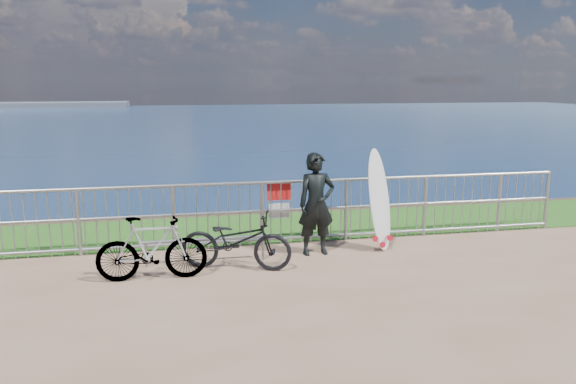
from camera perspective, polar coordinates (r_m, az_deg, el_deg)
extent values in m
plane|color=#215617|center=(10.92, -0.91, -3.56)|extent=(120.00, 120.00, 0.00)
cube|color=brown|center=(12.88, -1.89, -13.05)|extent=(120.00, 0.30, 5.00)
plane|color=navy|center=(98.01, -10.42, 6.54)|extent=(260.00, 260.00, 0.00)
cube|color=#565E68|center=(182.27, -27.07, 7.85)|extent=(70.00, 12.00, 1.50)
cylinder|color=gray|center=(9.63, 0.27, 1.07)|extent=(10.00, 0.06, 0.06)
cylinder|color=gray|center=(9.73, 0.27, -1.80)|extent=(10.00, 0.05, 0.05)
cylinder|color=gray|center=(9.86, 0.27, -4.66)|extent=(10.00, 0.05, 0.05)
cylinder|color=gray|center=(9.67, -20.50, -2.94)|extent=(0.06, 0.06, 1.10)
cylinder|color=gray|center=(9.55, -11.58, -2.63)|extent=(0.06, 0.06, 1.10)
cylinder|color=gray|center=(9.65, -2.64, -2.25)|extent=(0.06, 0.06, 1.10)
cylinder|color=gray|center=(9.99, 5.90, -1.84)|extent=(0.06, 0.06, 1.10)
cylinder|color=gray|center=(10.53, 13.72, -1.43)|extent=(0.06, 0.06, 1.10)
cylinder|color=gray|center=(11.24, 20.66, -1.04)|extent=(0.06, 0.06, 1.10)
cylinder|color=gray|center=(11.80, 24.78, -0.80)|extent=(0.06, 0.06, 1.10)
cube|color=red|center=(9.68, -0.93, 0.04)|extent=(0.42, 0.02, 0.30)
cube|color=white|center=(9.68, -0.92, 0.04)|extent=(0.38, 0.01, 0.08)
cube|color=white|center=(9.75, -0.92, -1.92)|extent=(0.36, 0.02, 0.26)
imported|color=black|center=(9.10, 2.90, -1.24)|extent=(0.63, 0.44, 1.67)
ellipsoid|color=silver|center=(9.47, 9.28, -0.76)|extent=(0.57, 0.55, 1.71)
cone|color=red|center=(9.47, 8.68, -4.57)|extent=(0.10, 0.19, 0.10)
cone|color=red|center=(9.56, 10.15, -4.47)|extent=(0.10, 0.19, 0.10)
cone|color=red|center=(9.54, 9.39, -5.17)|extent=(0.10, 0.19, 0.10)
imported|color=black|center=(8.49, -5.31, -4.94)|extent=(1.79, 1.11, 0.89)
imported|color=black|center=(8.22, -13.68, -5.58)|extent=(1.56, 0.46, 0.93)
cylinder|color=gray|center=(8.81, -8.37, -4.77)|extent=(2.00, 0.05, 0.05)
cylinder|color=gray|center=(8.87, -14.18, -6.21)|extent=(0.04, 0.04, 0.39)
cylinder|color=gray|center=(8.95, -2.54, -5.70)|extent=(0.04, 0.04, 0.39)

